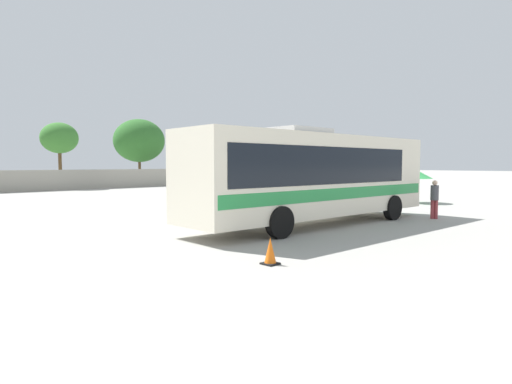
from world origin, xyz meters
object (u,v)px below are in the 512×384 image
vendor_umbrella_near_gate_green (414,174)px  roadside_tree_right (139,141)px  coach_bus_cream_green (313,174)px  attendant_by_bus_door (434,197)px  traffic_cone_on_apron (270,251)px  roadside_tree_midright (59,138)px

vendor_umbrella_near_gate_green → roadside_tree_right: 34.35m
coach_bus_cream_green → attendant_by_bus_door: size_ratio=7.04×
attendant_by_bus_door → traffic_cone_on_apron: 11.20m
attendant_by_bus_door → roadside_tree_midright: bearing=95.0°
roadside_tree_right → vendor_umbrella_near_gate_green: bearing=-90.7°
roadside_tree_midright → vendor_umbrella_near_gate_green: bearing=-72.3°
attendant_by_bus_door → traffic_cone_on_apron: bearing=-175.3°
attendant_by_bus_door → vendor_umbrella_near_gate_green: size_ratio=0.78×
vendor_umbrella_near_gate_green → roadside_tree_midright: (-9.83, 30.90, 3.10)m
attendant_by_bus_door → vendor_umbrella_near_gate_green: 7.96m
coach_bus_cream_green → roadside_tree_right: size_ratio=1.53×
coach_bus_cream_green → roadside_tree_midright: (2.21, 32.63, 2.87)m
vendor_umbrella_near_gate_green → roadside_tree_right: size_ratio=0.28×
traffic_cone_on_apron → roadside_tree_right: bearing=65.0°
coach_bus_cream_green → roadside_tree_midright: 32.83m
vendor_umbrella_near_gate_green → attendant_by_bus_door: bearing=-148.4°
vendor_umbrella_near_gate_green → traffic_cone_on_apron: vendor_umbrella_near_gate_green is taller
vendor_umbrella_near_gate_green → roadside_tree_midright: bearing=107.7°
roadside_tree_midright → roadside_tree_right: 10.79m
attendant_by_bus_door → roadside_tree_right: 39.23m
coach_bus_cream_green → attendant_by_bus_door: bearing=-24.6°
traffic_cone_on_apron → attendant_by_bus_door: bearing=4.7°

